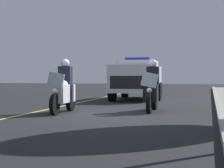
# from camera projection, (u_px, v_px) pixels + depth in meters

# --- Properties ---
(ground_plane) EXTENTS (80.00, 80.00, 0.00)m
(ground_plane) POSITION_uv_depth(u_px,v_px,m) (105.00, 114.00, 12.55)
(ground_plane) COLOR black
(curb_strip) EXTENTS (48.00, 0.24, 0.15)m
(curb_strip) POSITION_uv_depth(u_px,v_px,m) (221.00, 114.00, 11.72)
(curb_strip) COLOR #9E9B93
(curb_strip) RESTS_ON ground
(lane_stripe_center) EXTENTS (48.00, 0.12, 0.01)m
(lane_stripe_center) POSITION_uv_depth(u_px,v_px,m) (36.00, 112.00, 13.09)
(lane_stripe_center) COLOR #E0D14C
(lane_stripe_center) RESTS_ON ground
(police_motorcycle_lead_left) EXTENTS (2.14, 0.57, 1.72)m
(police_motorcycle_lead_left) POSITION_uv_depth(u_px,v_px,m) (63.00, 91.00, 12.72)
(police_motorcycle_lead_left) COLOR black
(police_motorcycle_lead_left) RESTS_ON ground
(police_motorcycle_lead_right) EXTENTS (2.14, 0.57, 1.72)m
(police_motorcycle_lead_right) POSITION_uv_depth(u_px,v_px,m) (152.00, 90.00, 13.23)
(police_motorcycle_lead_right) COLOR black
(police_motorcycle_lead_right) RESTS_ON ground
(police_suv) EXTENTS (4.94, 2.15, 2.05)m
(police_suv) POSITION_uv_depth(u_px,v_px,m) (137.00, 78.00, 19.66)
(police_suv) COLOR silver
(police_suv) RESTS_ON ground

